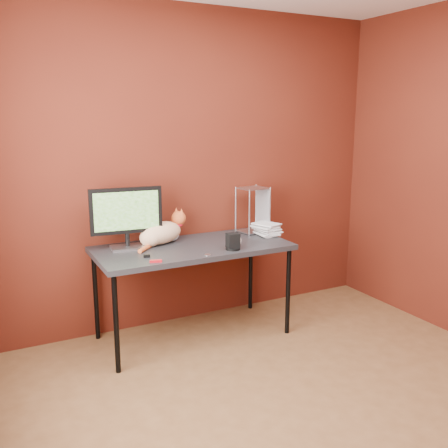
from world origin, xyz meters
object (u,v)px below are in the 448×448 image
book_stack (260,172)px  desk (193,252)px  cat (162,232)px  skull_mug (234,241)px  monitor (126,215)px  speaker (233,242)px

book_stack → desk: bearing=-175.3°
cat → book_stack: book_stack is taller
cat → skull_mug: cat is taller
desk → book_stack: (0.63, 0.05, 0.59)m
skull_mug → desk: bearing=163.7°
monitor → skull_mug: 0.84m
monitor → skull_mug: size_ratio=4.58×
desk → book_stack: bearing=4.7°
book_stack → skull_mug: bearing=-145.6°
desk → cat: (-0.19, 0.17, 0.14)m
desk → monitor: (-0.47, 0.15, 0.31)m
book_stack → cat: bearing=171.8°
desk → monitor: 0.58m
cat → skull_mug: bearing=-60.7°
desk → monitor: monitor is taller
desk → speaker: speaker is taller
monitor → cat: bearing=10.4°
cat → skull_mug: 0.58m
monitor → book_stack: 1.14m
desk → speaker: bearing=-46.8°
speaker → book_stack: 0.69m
desk → speaker: 0.35m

